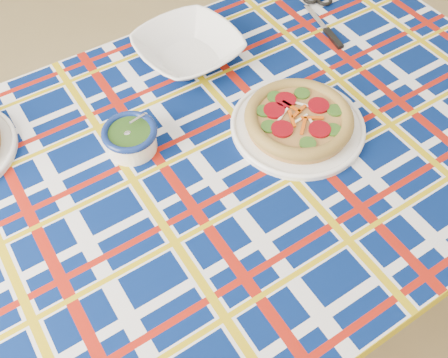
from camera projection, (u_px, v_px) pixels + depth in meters
name	position (u px, v px, depth m)	size (l,w,h in m)	color
floor	(262.00, 214.00, 1.84)	(4.00, 4.00, 0.00)	olive
dining_table	(229.00, 172.00, 1.15)	(1.66, 1.20, 0.71)	brown
tablecloth	(229.00, 166.00, 1.13)	(1.55, 0.98, 0.10)	#04174E
main_focaccia_plate	(299.00, 119.00, 1.10)	(0.31, 0.31, 0.06)	#AB773D
pesto_bowl	(130.00, 137.00, 1.07)	(0.12, 0.12, 0.07)	#19360E
serving_bowl	(188.00, 49.00, 1.25)	(0.25, 0.25, 0.06)	white
table_knife	(317.00, 18.00, 1.37)	(0.21, 0.02, 0.01)	silver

